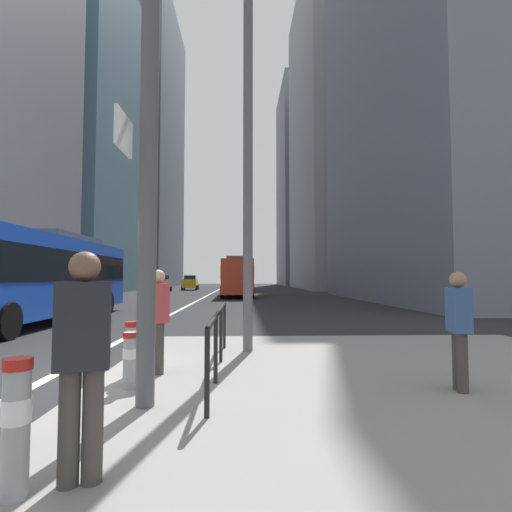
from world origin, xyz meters
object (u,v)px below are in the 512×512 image
car_oncoming_far (161,283)px  pedestrian_walking (158,316)px  car_receding_far (239,282)px  pedestrian_waiting (459,325)px  city_bus_blue_oncoming (38,273)px  bollard_back (131,346)px  car_receding_near (233,283)px  city_bus_red_receding (237,275)px  pedestrian_far (83,353)px  car_oncoming_mid (190,283)px  bollard_left (16,420)px  bollard_right (130,357)px  street_lamp_post (248,106)px

car_oncoming_far → pedestrian_walking: bearing=-78.5°
car_receding_far → pedestrian_waiting: 47.91m
city_bus_blue_oncoming → bollard_back: bearing=-56.0°
car_receding_near → car_oncoming_far: 8.42m
city_bus_red_receding → pedestrian_waiting: (3.34, -29.74, -0.81)m
pedestrian_waiting → pedestrian_far: pedestrian_far is taller
car_oncoming_mid → bollard_left: bearing=-83.9°
bollard_left → bollard_right: (0.03, 2.67, -0.10)m
city_bus_blue_oncoming → city_bus_red_receding: (6.96, 20.41, -0.00)m
bollard_left → car_receding_far: bearing=88.6°
car_receding_near → street_lamp_post: size_ratio=0.57×
car_oncoming_mid → pedestrian_waiting: bearing=-78.4°
car_receding_near → street_lamp_post: street_lamp_post is taller
bollard_left → bollard_back: (-0.12, 3.29, -0.06)m
bollard_back → pedestrian_waiting: bearing=-11.0°
car_receding_far → car_oncoming_mid: bearing=-178.3°
car_oncoming_far → bollard_back: bearing=-79.1°
car_receding_near → pedestrian_far: 44.06m
car_oncoming_far → bollard_back: car_oncoming_far is taller
pedestrian_waiting → bollard_back: bearing=169.0°
city_bus_blue_oncoming → pedestrian_waiting: 13.92m
street_lamp_post → bollard_right: 5.65m
car_receding_far → car_oncoming_far: same height
car_oncoming_mid → city_bus_red_receding: bearing=-70.1°
car_receding_far → pedestrian_walking: 46.69m
city_bus_blue_oncoming → car_receding_far: size_ratio=2.86×
car_oncoming_far → pedestrian_waiting: car_oncoming_far is taller
city_bus_red_receding → car_oncoming_mid: size_ratio=2.53×
city_bus_blue_oncoming → pedestrian_far: 13.14m
city_bus_blue_oncoming → bollard_left: size_ratio=12.61×
car_oncoming_far → car_oncoming_mid: bearing=71.1°
car_oncoming_far → pedestrian_far: 43.47m
bollard_back → bollard_right: bearing=-76.0°
car_oncoming_mid → city_bus_blue_oncoming: bearing=-90.7°
car_oncoming_far → street_lamp_post: 38.94m
bollard_right → pedestrian_walking: bearing=77.2°
pedestrian_far → bollard_back: bearing=99.1°
city_bus_red_receding → bollard_left: bearing=-92.0°
street_lamp_post → pedestrian_walking: bearing=-128.7°
street_lamp_post → pedestrian_waiting: street_lamp_post is taller
bollard_left → street_lamp_post: bearing=72.5°
pedestrian_far → city_bus_blue_oncoming: bearing=118.2°
city_bus_blue_oncoming → car_receding_near: city_bus_blue_oncoming is taller
city_bus_blue_oncoming → street_lamp_post: street_lamp_post is taller
car_receding_far → street_lamp_post: street_lamp_post is taller
bollard_right → pedestrian_walking: size_ratio=0.47×
car_oncoming_far → bollard_right: size_ratio=5.80×
bollard_right → bollard_back: bearing=104.0°
bollard_right → pedestrian_waiting: bearing=-3.6°
pedestrian_waiting → street_lamp_post: bearing=133.6°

